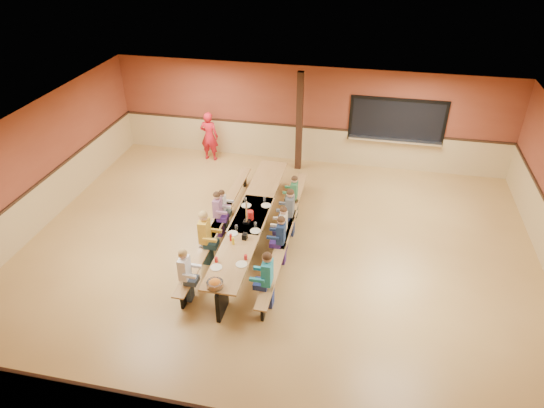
# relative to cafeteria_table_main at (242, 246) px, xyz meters

# --- Properties ---
(ground) EXTENTS (12.00, 12.00, 0.00)m
(ground) POSITION_rel_cafeteria_table_main_xyz_m (0.66, 0.52, -0.53)
(ground) COLOR olive
(ground) RESTS_ON ground
(room_envelope) EXTENTS (12.04, 10.04, 3.02)m
(room_envelope) POSITION_rel_cafeteria_table_main_xyz_m (0.66, 0.52, 0.16)
(room_envelope) COLOR brown
(room_envelope) RESTS_ON ground
(kitchen_pass_through) EXTENTS (2.78, 0.28, 1.38)m
(kitchen_pass_through) POSITION_rel_cafeteria_table_main_xyz_m (3.26, 5.48, 0.96)
(kitchen_pass_through) COLOR black
(kitchen_pass_through) RESTS_ON ground
(structural_post) EXTENTS (0.18, 0.18, 3.00)m
(structural_post) POSITION_rel_cafeteria_table_main_xyz_m (0.46, 4.92, 0.97)
(structural_post) COLOR black
(structural_post) RESTS_ON ground
(cafeteria_table_main) EXTENTS (1.91, 3.70, 0.74)m
(cafeteria_table_main) POSITION_rel_cafeteria_table_main_xyz_m (0.00, 0.00, 0.00)
(cafeteria_table_main) COLOR olive
(cafeteria_table_main) RESTS_ON ground
(cafeteria_table_second) EXTENTS (1.91, 3.70, 0.74)m
(cafeteria_table_second) POSITION_rel_cafeteria_table_main_xyz_m (-0.04, 1.95, 0.00)
(cafeteria_table_second) COLOR olive
(cafeteria_table_second) RESTS_ON ground
(seated_child_white_left) EXTENTS (0.38, 0.31, 1.24)m
(seated_child_white_left) POSITION_rel_cafeteria_table_main_xyz_m (-0.82, -1.32, 0.09)
(seated_child_white_left) COLOR white
(seated_child_white_left) RESTS_ON ground
(seated_adult_yellow) EXTENTS (0.43, 0.35, 1.33)m
(seated_adult_yellow) POSITION_rel_cafeteria_table_main_xyz_m (-0.82, -0.07, 0.14)
(seated_adult_yellow) COLOR gold
(seated_adult_yellow) RESTS_ON ground
(seated_child_grey_left) EXTENTS (0.32, 0.26, 1.11)m
(seated_child_grey_left) POSITION_rel_cafeteria_table_main_xyz_m (-0.82, 1.25, 0.03)
(seated_child_grey_left) COLOR silver
(seated_child_grey_left) RESTS_ON ground
(seated_child_teal_right) EXTENTS (0.41, 0.34, 1.30)m
(seated_child_teal_right) POSITION_rel_cafeteria_table_main_xyz_m (0.83, -1.15, 0.12)
(seated_child_teal_right) COLOR teal
(seated_child_teal_right) RESTS_ON ground
(seated_child_navy_right) EXTENTS (0.37, 0.30, 1.21)m
(seated_child_navy_right) POSITION_rel_cafeteria_table_main_xyz_m (0.83, 0.26, 0.08)
(seated_child_navy_right) COLOR navy
(seated_child_navy_right) RESTS_ON ground
(seated_child_char_right) EXTENTS (0.39, 0.32, 1.25)m
(seated_child_char_right) POSITION_rel_cafeteria_table_main_xyz_m (0.83, 1.38, 0.10)
(seated_child_char_right) COLOR #4D5257
(seated_child_char_right) RESTS_ON ground
(seated_child_purple_sec) EXTENTS (0.36, 0.30, 1.20)m
(seated_child_purple_sec) POSITION_rel_cafeteria_table_main_xyz_m (-0.86, 1.00, 0.07)
(seated_child_purple_sec) COLOR #946088
(seated_child_purple_sec) RESTS_ON ground
(seated_child_green_sec) EXTENTS (0.35, 0.28, 1.16)m
(seated_child_green_sec) POSITION_rel_cafeteria_table_main_xyz_m (0.79, 2.21, 0.06)
(seated_child_green_sec) COLOR #2F6E41
(seated_child_green_sec) RESTS_ON ground
(seated_child_tan_sec) EXTENTS (0.35, 0.29, 1.17)m
(seated_child_tan_sec) POSITION_rel_cafeteria_table_main_xyz_m (0.79, 0.73, 0.06)
(seated_child_tan_sec) COLOR #BDB29A
(seated_child_tan_sec) RESTS_ON ground
(standing_woman) EXTENTS (0.60, 0.41, 1.57)m
(standing_woman) POSITION_rel_cafeteria_table_main_xyz_m (-2.37, 4.95, 0.26)
(standing_woman) COLOR red
(standing_woman) RESTS_ON ground
(punch_pitcher) EXTENTS (0.16, 0.16, 0.22)m
(punch_pitcher) POSITION_rel_cafeteria_table_main_xyz_m (0.01, 0.75, 0.32)
(punch_pitcher) COLOR red
(punch_pitcher) RESTS_ON cafeteria_table_main
(chip_bowl) EXTENTS (0.32, 0.32, 0.15)m
(chip_bowl) POSITION_rel_cafeteria_table_main_xyz_m (-0.09, -1.65, 0.29)
(chip_bowl) COLOR orange
(chip_bowl) RESTS_ON cafeteria_table_main
(napkin_dispenser) EXTENTS (0.10, 0.14, 0.13)m
(napkin_dispenser) POSITION_rel_cafeteria_table_main_xyz_m (0.08, -0.03, 0.28)
(napkin_dispenser) COLOR black
(napkin_dispenser) RESTS_ON cafeteria_table_main
(condiment_mustard) EXTENTS (0.06, 0.06, 0.17)m
(condiment_mustard) POSITION_rel_cafeteria_table_main_xyz_m (-0.12, -0.26, 0.30)
(condiment_mustard) COLOR yellow
(condiment_mustard) RESTS_ON cafeteria_table_main
(condiment_ketchup) EXTENTS (0.06, 0.06, 0.17)m
(condiment_ketchup) POSITION_rel_cafeteria_table_main_xyz_m (-0.20, -0.15, 0.30)
(condiment_ketchup) COLOR #B2140F
(condiment_ketchup) RESTS_ON cafeteria_table_main
(table_paddle) EXTENTS (0.16, 0.16, 0.56)m
(table_paddle) POSITION_rel_cafeteria_table_main_xyz_m (-0.03, 0.59, 0.35)
(table_paddle) COLOR black
(table_paddle) RESTS_ON cafeteria_table_main
(place_settings) EXTENTS (0.65, 3.30, 0.11)m
(place_settings) POSITION_rel_cafeteria_table_main_xyz_m (0.00, 0.00, 0.27)
(place_settings) COLOR beige
(place_settings) RESTS_ON cafeteria_table_main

